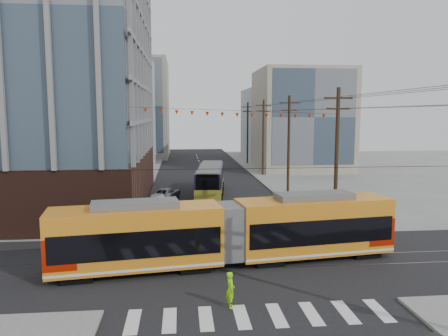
# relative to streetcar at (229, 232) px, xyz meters

# --- Properties ---
(ground) EXTENTS (160.00, 160.00, 0.00)m
(ground) POSITION_rel_streetcar_xyz_m (0.60, -3.93, -1.99)
(ground) COLOR slate
(bg_bldg_nw_near) EXTENTS (18.00, 16.00, 18.00)m
(bg_bldg_nw_near) POSITION_rel_streetcar_xyz_m (-16.40, 48.07, 7.01)
(bg_bldg_nw_near) COLOR #8C99A5
(bg_bldg_nw_near) RESTS_ON ground
(bg_bldg_ne_near) EXTENTS (14.00, 14.00, 16.00)m
(bg_bldg_ne_near) POSITION_rel_streetcar_xyz_m (16.60, 44.07, 6.01)
(bg_bldg_ne_near) COLOR gray
(bg_bldg_ne_near) RESTS_ON ground
(bg_bldg_nw_far) EXTENTS (16.00, 18.00, 20.00)m
(bg_bldg_nw_far) POSITION_rel_streetcar_xyz_m (-13.40, 68.07, 8.01)
(bg_bldg_nw_far) COLOR gray
(bg_bldg_nw_far) RESTS_ON ground
(bg_bldg_ne_far) EXTENTS (16.00, 16.00, 14.00)m
(bg_bldg_ne_far) POSITION_rel_streetcar_xyz_m (18.60, 64.07, 5.01)
(bg_bldg_ne_far) COLOR #8C99A5
(bg_bldg_ne_far) RESTS_ON ground
(utility_pole_far) EXTENTS (0.30, 0.30, 11.00)m
(utility_pole_far) POSITION_rel_streetcar_xyz_m (9.10, 52.07, 3.51)
(utility_pole_far) COLOR black
(utility_pole_far) RESTS_ON ground
(streetcar) EXTENTS (20.82, 5.74, 3.97)m
(streetcar) POSITION_rel_streetcar_xyz_m (0.00, 0.00, 0.00)
(streetcar) COLOR orange
(streetcar) RESTS_ON ground
(city_bus) EXTENTS (3.99, 12.29, 3.42)m
(city_bus) POSITION_rel_streetcar_xyz_m (0.37, 22.04, -0.28)
(city_bus) COLOR black
(city_bus) RESTS_ON ground
(parked_car_silver) EXTENTS (1.82, 4.26, 1.37)m
(parked_car_silver) POSITION_rel_streetcar_xyz_m (-4.31, 10.63, -1.30)
(parked_car_silver) COLOR #93949B
(parked_car_silver) RESTS_ON ground
(parked_car_white) EXTENTS (2.42, 5.23, 1.48)m
(parked_car_white) POSITION_rel_streetcar_xyz_m (-5.13, 15.86, -1.25)
(parked_car_white) COLOR silver
(parked_car_white) RESTS_ON ground
(parked_car_grey) EXTENTS (3.43, 5.24, 1.34)m
(parked_car_grey) POSITION_rel_streetcar_xyz_m (-4.45, 20.13, -1.32)
(parked_car_grey) COLOR slate
(parked_car_grey) RESTS_ON ground
(pedestrian) EXTENTS (0.46, 0.66, 1.72)m
(pedestrian) POSITION_rel_streetcar_xyz_m (-0.59, -5.89, -1.13)
(pedestrian) COLOR #85F20C
(pedestrian) RESTS_ON ground
(jersey_barrier) EXTENTS (1.66, 4.21, 0.82)m
(jersey_barrier) POSITION_rel_streetcar_xyz_m (8.90, 7.29, -1.58)
(jersey_barrier) COLOR slate
(jersey_barrier) RESTS_ON ground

